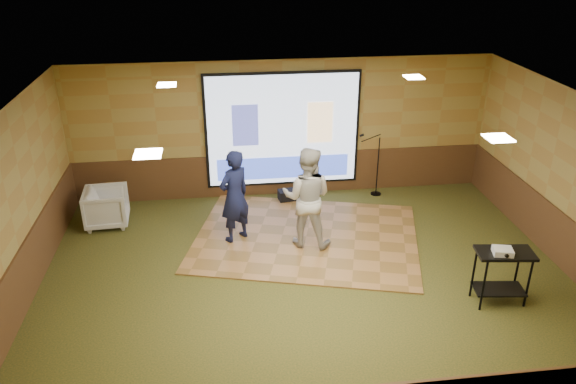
{
  "coord_description": "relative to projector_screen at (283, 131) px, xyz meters",
  "views": [
    {
      "loc": [
        -1.33,
        -7.9,
        5.39
      ],
      "look_at": [
        -0.23,
        0.76,
        1.3
      ],
      "focal_mm": 35.0,
      "sensor_mm": 36.0,
      "label": 1
    }
  ],
  "objects": [
    {
      "name": "wainscot_right",
      "position": [
        4.48,
        -3.44,
        -1.0
      ],
      "size": [
        0.04,
        7.0,
        0.95
      ],
      "primitive_type": "cube",
      "color": "#54331C",
      "rests_on": "ground"
    },
    {
      "name": "ground",
      "position": [
        0.0,
        -3.44,
        -1.47
      ],
      "size": [
        9.0,
        9.0,
        0.0
      ],
      "primitive_type": "plane",
      "color": "#273518",
      "rests_on": "ground"
    },
    {
      "name": "room_shell",
      "position": [
        0.0,
        -3.44,
        0.62
      ],
      "size": [
        9.04,
        7.04,
        3.02
      ],
      "color": "#A58D44",
      "rests_on": "ground"
    },
    {
      "name": "downlight_ne",
      "position": [
        2.2,
        -1.64,
        1.5
      ],
      "size": [
        0.32,
        0.32,
        0.02
      ],
      "primitive_type": "cube",
      "color": "beige",
      "rests_on": "room_shell"
    },
    {
      "name": "projector_screen",
      "position": [
        0.0,
        0.0,
        0.0
      ],
      "size": [
        3.32,
        0.06,
        2.52
      ],
      "color": "black",
      "rests_on": "room_shell"
    },
    {
      "name": "dance_floor",
      "position": [
        0.21,
        -2.04,
        -1.46
      ],
      "size": [
        4.88,
        4.18,
        0.03
      ],
      "primitive_type": "cube",
      "rotation": [
        0.0,
        0.0,
        -0.27
      ],
      "color": "#A16E3B",
      "rests_on": "ground"
    },
    {
      "name": "wainscot_back",
      "position": [
        0.0,
        0.04,
        -1.0
      ],
      "size": [
        9.0,
        0.04,
        0.95
      ],
      "primitive_type": "cube",
      "color": "#54331C",
      "rests_on": "ground"
    },
    {
      "name": "banquet_chair",
      "position": [
        -3.65,
        -0.98,
        -1.09
      ],
      "size": [
        0.89,
        0.87,
        0.76
      ],
      "primitive_type": "imported",
      "rotation": [
        0.0,
        0.0,
        1.63
      ],
      "color": "gray",
      "rests_on": "ground"
    },
    {
      "name": "player_right",
      "position": [
        0.17,
        -2.28,
        -0.49
      ],
      "size": [
        1.11,
        0.98,
        1.91
      ],
      "primitive_type": "imported",
      "rotation": [
        0.0,
        0.0,
        2.82
      ],
      "color": "beige",
      "rests_on": "dance_floor"
    },
    {
      "name": "player_left",
      "position": [
        -1.13,
        -1.94,
        -0.55
      ],
      "size": [
        0.78,
        0.73,
        1.79
      ],
      "primitive_type": "imported",
      "rotation": [
        0.0,
        0.0,
        3.78
      ],
      "color": "#13183D",
      "rests_on": "dance_floor"
    },
    {
      "name": "downlight_nw",
      "position": [
        -2.2,
        -1.64,
        1.5
      ],
      "size": [
        0.32,
        0.32,
        0.02
      ],
      "primitive_type": "cube",
      "color": "beige",
      "rests_on": "room_shell"
    },
    {
      "name": "wainscot_left",
      "position": [
        -4.48,
        -3.44,
        -1.0
      ],
      "size": [
        0.04,
        7.0,
        0.95
      ],
      "primitive_type": "cube",
      "color": "#54331C",
      "rests_on": "ground"
    },
    {
      "name": "projector",
      "position": [
        2.83,
        -4.48,
        -0.51
      ],
      "size": [
        0.33,
        0.3,
        0.1
      ],
      "primitive_type": "cube",
      "rotation": [
        0.0,
        0.0,
        -0.23
      ],
      "color": "silver",
      "rests_on": "av_table"
    },
    {
      "name": "downlight_se",
      "position": [
        2.2,
        -4.94,
        1.5
      ],
      "size": [
        0.32,
        0.32,
        0.02
      ],
      "primitive_type": "cube",
      "color": "beige",
      "rests_on": "room_shell"
    },
    {
      "name": "downlight_sw",
      "position": [
        -2.2,
        -4.94,
        1.5
      ],
      "size": [
        0.32,
        0.32,
        0.02
      ],
      "primitive_type": "cube",
      "color": "beige",
      "rests_on": "room_shell"
    },
    {
      "name": "mic_stand",
      "position": [
        2.01,
        -0.28,
        -0.98
      ],
      "size": [
        0.57,
        0.23,
        1.45
      ],
      "rotation": [
        0.0,
        0.0,
        0.29
      ],
      "color": "black",
      "rests_on": "ground"
    },
    {
      "name": "duffel_bag",
      "position": [
        0.06,
        -0.37,
        -1.35
      ],
      "size": [
        0.43,
        0.32,
        0.25
      ],
      "primitive_type": "cube",
      "rotation": [
        0.0,
        0.0,
        0.14
      ],
      "color": "black",
      "rests_on": "ground"
    },
    {
      "name": "av_table",
      "position": [
        2.91,
        -4.43,
        -0.84
      ],
      "size": [
        0.87,
        0.46,
        0.91
      ],
      "rotation": [
        0.0,
        0.0,
        -0.12
      ],
      "color": "black",
      "rests_on": "ground"
    }
  ]
}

